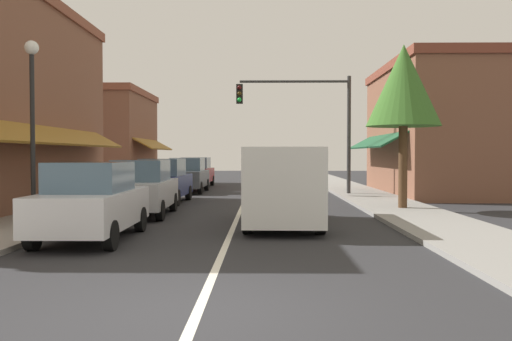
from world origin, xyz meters
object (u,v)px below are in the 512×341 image
parked_car_far_left (188,175)px  tree_right_near (404,87)px  parked_car_distant_left (196,172)px  parked_car_second_left (142,188)px  parked_car_third_left (163,181)px  traffic_signal_mast_arm (309,114)px  parked_car_nearest_left (92,202)px  van_in_lane (283,184)px  street_lamp_left_near (32,103)px

parked_car_far_left → tree_right_near: tree_right_near is taller
parked_car_distant_left → parked_car_far_left: bearing=-86.8°
parked_car_second_left → parked_car_third_left: 4.58m
parked_car_far_left → tree_right_near: (8.64, -9.05, 3.38)m
parked_car_second_left → parked_car_third_left: size_ratio=1.00×
parked_car_distant_left → tree_right_near: 16.75m
traffic_signal_mast_arm → tree_right_near: size_ratio=0.99×
tree_right_near → parked_car_third_left: bearing=161.0°
traffic_signal_mast_arm → tree_right_near: bearing=-68.9°
parked_car_far_left → parked_car_distant_left: 4.80m
parked_car_second_left → parked_car_distant_left: 15.39m
parked_car_third_left → parked_car_distant_left: size_ratio=1.00×
parked_car_nearest_left → parked_car_second_left: size_ratio=0.99×
tree_right_near → van_in_lane: bearing=-137.9°
parked_car_second_left → parked_car_far_left: same height
van_in_lane → street_lamp_left_near: bearing=-170.9°
parked_car_far_left → traffic_signal_mast_arm: bearing=-19.4°
parked_car_nearest_left → parked_car_far_left: bearing=89.6°
tree_right_near → traffic_signal_mast_arm: bearing=111.1°
street_lamp_left_near → parked_car_second_left: bearing=56.4°
traffic_signal_mast_arm → parked_car_second_left: bearing=-125.4°
parked_car_far_left → van_in_lane: 13.61m
parked_car_nearest_left → street_lamp_left_near: street_lamp_left_near is taller
street_lamp_left_near → tree_right_near: size_ratio=0.85×
tree_right_near → parked_car_distant_left: bearing=122.5°
traffic_signal_mast_arm → parked_car_distant_left: bearing=131.5°
parked_car_distant_left → traffic_signal_mast_arm: bearing=-47.4°
traffic_signal_mast_arm → street_lamp_left_near: (-8.07, -11.56, -0.59)m
parked_car_third_left → parked_car_far_left: size_ratio=1.00×
parked_car_second_left → traffic_signal_mast_arm: 10.73m
parked_car_third_left → street_lamp_left_near: size_ratio=0.85×
parked_car_nearest_left → traffic_signal_mast_arm: 14.88m
parked_car_nearest_left → tree_right_near: bearing=36.3°
parked_car_nearest_left → street_lamp_left_near: 3.60m
parked_car_nearest_left → parked_car_distant_left: same height
van_in_lane → tree_right_near: bearing=43.5°
parked_car_distant_left → traffic_signal_mast_arm: (6.18, -6.99, 2.98)m
parked_car_distant_left → van_in_lane: 18.26m
parked_car_third_left → traffic_signal_mast_arm: 7.84m
parked_car_third_left → van_in_lane: 8.24m
parked_car_second_left → parked_car_nearest_left: bearing=-91.8°
parked_car_second_left → van_in_lane: 4.94m
parked_car_nearest_left → parked_car_third_left: same height
traffic_signal_mast_arm → street_lamp_left_near: bearing=-124.9°
parked_car_third_left → street_lamp_left_near: street_lamp_left_near is taller
van_in_lane → tree_right_near: tree_right_near is taller
van_in_lane → parked_car_third_left: bearing=125.0°
parked_car_distant_left → tree_right_near: (8.82, -13.84, 3.38)m
van_in_lane → tree_right_near: (4.23, 3.83, 3.11)m
parked_car_nearest_left → van_in_lane: van_in_lane is taller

